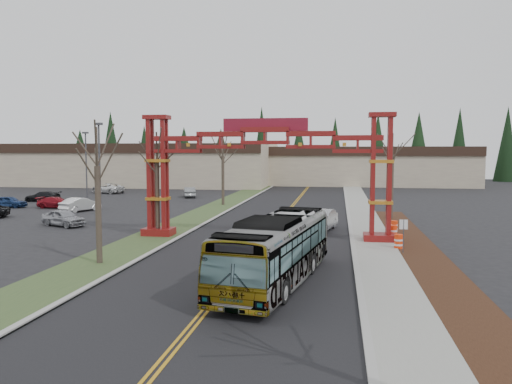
% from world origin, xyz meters
% --- Properties ---
extents(ground, '(200.00, 200.00, 0.00)m').
position_xyz_m(ground, '(0.00, 0.00, 0.00)').
color(ground, black).
rests_on(ground, ground).
extents(road, '(12.00, 110.00, 0.02)m').
position_xyz_m(road, '(0.00, 25.00, 0.01)').
color(road, black).
rests_on(road, ground).
extents(lane_line_left, '(0.12, 100.00, 0.01)m').
position_xyz_m(lane_line_left, '(-0.12, 25.00, 0.03)').
color(lane_line_left, '#C48B17').
rests_on(lane_line_left, road).
extents(lane_line_right, '(0.12, 100.00, 0.01)m').
position_xyz_m(lane_line_right, '(0.12, 25.00, 0.03)').
color(lane_line_right, '#C48B17').
rests_on(lane_line_right, road).
extents(curb_right, '(0.30, 110.00, 0.15)m').
position_xyz_m(curb_right, '(6.15, 25.00, 0.07)').
color(curb_right, '#A6A5A1').
rests_on(curb_right, ground).
extents(sidewalk_right, '(2.60, 110.00, 0.14)m').
position_xyz_m(sidewalk_right, '(7.60, 25.00, 0.08)').
color(sidewalk_right, gray).
rests_on(sidewalk_right, ground).
extents(landscape_strip, '(2.60, 50.00, 0.12)m').
position_xyz_m(landscape_strip, '(10.20, 10.00, 0.06)').
color(landscape_strip, black).
rests_on(landscape_strip, ground).
extents(grass_median, '(4.00, 110.00, 0.08)m').
position_xyz_m(grass_median, '(-8.00, 25.00, 0.04)').
color(grass_median, '#334D26').
rests_on(grass_median, ground).
extents(curb_left, '(0.30, 110.00, 0.15)m').
position_xyz_m(curb_left, '(-6.15, 25.00, 0.07)').
color(curb_left, '#A6A5A1').
rests_on(curb_left, ground).
extents(gateway_arch, '(18.20, 1.60, 8.90)m').
position_xyz_m(gateway_arch, '(0.00, 18.00, 5.98)').
color(gateway_arch, maroon).
rests_on(gateway_arch, ground).
extents(retail_building_west, '(46.00, 22.30, 7.50)m').
position_xyz_m(retail_building_west, '(-30.00, 71.96, 3.76)').
color(retail_building_west, tan).
rests_on(retail_building_west, ground).
extents(retail_building_east, '(38.00, 20.30, 7.00)m').
position_xyz_m(retail_building_east, '(10.00, 79.95, 3.51)').
color(retail_building_east, tan).
rests_on(retail_building_east, ground).
extents(conifer_treeline, '(116.10, 5.60, 13.00)m').
position_xyz_m(conifer_treeline, '(0.25, 92.00, 6.49)').
color(conifer_treeline, black).
rests_on(conifer_treeline, ground).
extents(transit_bus, '(4.60, 11.93, 3.24)m').
position_xyz_m(transit_bus, '(2.25, 6.29, 1.62)').
color(transit_bus, '#ACB0B3').
rests_on(transit_bus, ground).
extents(silver_sedan, '(2.84, 5.36, 1.68)m').
position_xyz_m(silver_sedan, '(3.73, 22.40, 0.84)').
color(silver_sedan, '#A5A8AD').
rests_on(silver_sedan, ground).
extents(parked_car_near_a, '(4.51, 3.17, 1.43)m').
position_xyz_m(parked_car_near_a, '(-17.57, 21.28, 0.71)').
color(parked_car_near_a, '#999BA0').
rests_on(parked_car_near_a, ground).
extents(parked_car_near_b, '(3.00, 4.67, 1.45)m').
position_xyz_m(parked_car_near_b, '(-21.39, 31.01, 0.73)').
color(parked_car_near_b, white).
rests_on(parked_car_near_b, ground).
extents(parked_car_mid_a, '(4.28, 1.81, 1.23)m').
position_xyz_m(parked_car_mid_a, '(-25.49, 33.27, 0.62)').
color(parked_car_mid_a, maroon).
rests_on(parked_car_mid_a, ground).
extents(parked_car_mid_b, '(3.83, 1.60, 1.30)m').
position_xyz_m(parked_car_mid_b, '(-30.97, 32.94, 0.65)').
color(parked_car_mid_b, navy).
rests_on(parked_car_mid_b, ground).
extents(parked_car_far_a, '(2.81, 4.39, 1.37)m').
position_xyz_m(parked_car_far_a, '(-14.78, 47.95, 0.68)').
color(parked_car_far_a, '#939799').
rests_on(parked_car_far_a, ground).
extents(parked_car_far_b, '(5.84, 4.22, 1.48)m').
position_xyz_m(parked_car_far_b, '(-28.66, 52.12, 0.74)').
color(parked_car_far_b, white).
rests_on(parked_car_far_b, ground).
extents(parked_car_far_c, '(4.44, 2.04, 1.26)m').
position_xyz_m(parked_car_far_c, '(-31.24, 39.65, 0.63)').
color(parked_car_far_c, black).
rests_on(parked_car_far_c, ground).
extents(bare_tree_median_near, '(3.26, 3.26, 7.63)m').
position_xyz_m(bare_tree_median_near, '(-8.00, 8.69, 5.45)').
color(bare_tree_median_near, '#382D26').
rests_on(bare_tree_median_near, ground).
extents(bare_tree_median_mid, '(3.10, 3.10, 7.68)m').
position_xyz_m(bare_tree_median_mid, '(-8.00, 17.86, 5.60)').
color(bare_tree_median_mid, '#382D26').
rests_on(bare_tree_median_mid, ground).
extents(bare_tree_median_far, '(3.34, 3.34, 7.91)m').
position_xyz_m(bare_tree_median_far, '(-8.00, 38.98, 5.67)').
color(bare_tree_median_far, '#382D26').
rests_on(bare_tree_median_far, ground).
extents(bare_tree_right_far, '(2.95, 2.95, 7.91)m').
position_xyz_m(bare_tree_right_far, '(10.00, 30.18, 5.91)').
color(bare_tree_right_far, '#382D26').
rests_on(bare_tree_right_far, ground).
extents(light_pole_near, '(0.81, 0.40, 9.30)m').
position_xyz_m(light_pole_near, '(-20.26, 33.22, 5.38)').
color(light_pole_near, '#3F3F44').
rests_on(light_pole_near, ground).
extents(light_pole_mid, '(0.76, 0.38, 8.82)m').
position_xyz_m(light_pole_mid, '(-28.44, 45.60, 5.10)').
color(light_pole_mid, '#3F3F44').
rests_on(light_pole_mid, ground).
extents(light_pole_far, '(0.72, 0.36, 8.32)m').
position_xyz_m(light_pole_far, '(-21.75, 58.30, 4.81)').
color(light_pole_far, '#3F3F44').
rests_on(light_pole_far, ground).
extents(street_sign, '(0.49, 0.06, 2.15)m').
position_xyz_m(street_sign, '(9.08, 14.06, 1.55)').
color(street_sign, '#3F3F44').
rests_on(street_sign, ground).
extents(barrel_south, '(0.55, 0.55, 1.01)m').
position_xyz_m(barrel_south, '(8.97, 15.47, 0.51)').
color(barrel_south, '#FF390E').
rests_on(barrel_south, ground).
extents(barrel_mid, '(0.60, 0.60, 1.11)m').
position_xyz_m(barrel_mid, '(8.96, 18.75, 0.55)').
color(barrel_mid, '#FF390E').
rests_on(barrel_mid, ground).
extents(barrel_north, '(0.52, 0.52, 0.97)m').
position_xyz_m(barrel_north, '(9.41, 22.11, 0.48)').
color(barrel_north, '#FF390E').
rests_on(barrel_north, ground).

